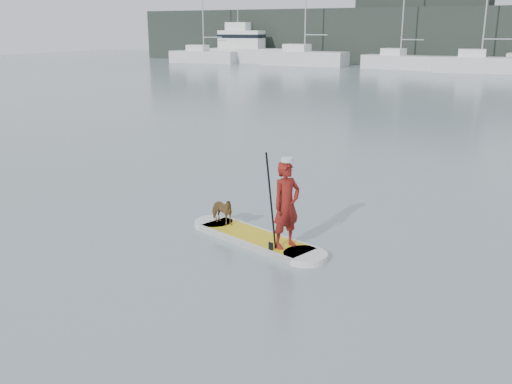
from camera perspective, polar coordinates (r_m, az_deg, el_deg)
The scene contains 12 objects.
ground at distance 13.55m, azimuth 1.79°, elevation -0.99°, with size 140.00×140.00×0.00m, color slate.
paddleboard at distance 11.05m, azimuth 0.00°, elevation -4.68°, with size 3.21×1.48×0.12m.
paddler at distance 10.27m, azimuth 3.05°, elevation -1.30°, with size 0.58×0.38×1.59m, color maroon.
white_cap at distance 10.05m, azimuth 3.12°, elevation 3.23°, with size 0.22×0.22×0.07m, color silver.
dog at distance 11.63m, azimuth -3.50°, elevation -1.87°, with size 0.30×0.66×0.56m, color brown.
paddle at distance 10.13m, azimuth 1.51°, elevation -2.24°, with size 0.11×0.30×2.00m.
sailboat_a at distance 68.00m, azimuth -5.29°, elevation 13.41°, with size 8.11×3.45×11.41m.
sailboat_b at distance 62.99m, azimuth 4.81°, elevation 13.35°, with size 9.20×2.81×13.65m.
sailboat_c at distance 59.27m, azimuth 14.14°, elevation 12.59°, with size 7.60×3.37×10.55m.
sailboat_d at distance 56.61m, azimuth 21.46°, elevation 11.93°, with size 8.64×4.05×12.24m.
motor_yacht_b at distance 67.89m, azimuth -1.05°, elevation 14.21°, with size 9.37×4.28×5.96m.
shore_building_west at distance 67.41m, azimuth 16.25°, elevation 15.99°, with size 14.00×4.00×9.00m, color black.
Camera 1 is at (5.96, -11.49, 4.00)m, focal length 40.00 mm.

